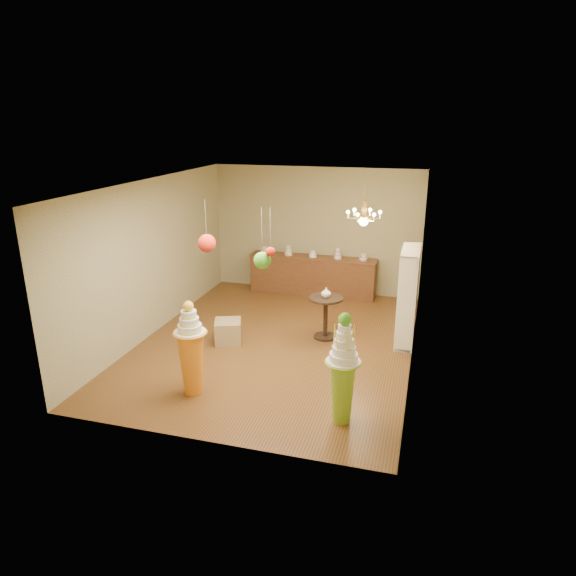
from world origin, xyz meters
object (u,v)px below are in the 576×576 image
(pedestal_green, at_px, (343,378))
(pedestal_orange, at_px, (191,355))
(round_table, at_px, (326,312))
(sideboard, at_px, (312,275))

(pedestal_green, height_order, pedestal_orange, pedestal_green)
(round_table, bearing_deg, pedestal_green, -73.68)
(sideboard, relative_size, round_table, 3.63)
(pedestal_green, distance_m, round_table, 2.89)
(pedestal_green, height_order, round_table, pedestal_green)
(pedestal_orange, relative_size, round_table, 1.81)
(pedestal_green, xyz_separation_m, round_table, (-0.81, 2.77, -0.14))
(pedestal_orange, xyz_separation_m, sideboard, (0.71, 5.09, -0.16))
(sideboard, bearing_deg, pedestal_green, -72.60)
(pedestal_orange, height_order, sideboard, pedestal_orange)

